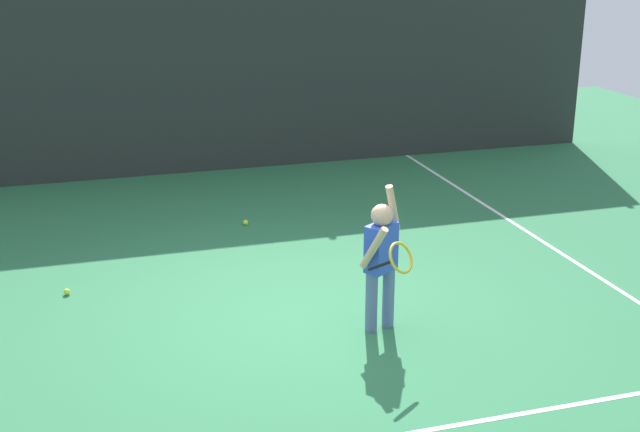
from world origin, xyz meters
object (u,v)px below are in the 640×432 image
at_px(tennis_player, 382,256).
at_px(tennis_ball_2, 369,243).
at_px(tennis_ball_4, 246,222).
at_px(tennis_ball_5, 67,292).

distance_m(tennis_player, tennis_ball_2, 2.28).
bearing_deg(tennis_ball_2, tennis_ball_4, 136.69).
xyz_separation_m(tennis_ball_2, tennis_ball_4, (-1.22, 1.15, 0.00)).
relative_size(tennis_ball_4, tennis_ball_5, 1.00).
bearing_deg(tennis_ball_4, tennis_ball_2, -43.31).
xyz_separation_m(tennis_ball_2, tennis_ball_5, (-3.40, -0.43, 0.00)).
relative_size(tennis_player, tennis_ball_2, 20.46).
bearing_deg(tennis_player, tennis_ball_5, 115.97).
relative_size(tennis_player, tennis_ball_5, 20.46).
relative_size(tennis_ball_2, tennis_ball_4, 1.00).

